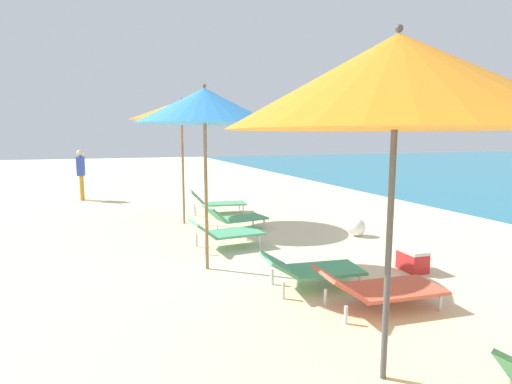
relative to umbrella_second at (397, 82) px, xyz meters
name	(u,v)px	position (x,y,z in m)	size (l,w,h in m)	color
umbrella_second	(397,82)	(0.00, 0.00, 0.00)	(2.58, 2.58, 2.79)	#4C4C51
lounger_second_shoreside	(378,287)	(0.80, 1.15, -2.12)	(1.51, 0.72, 0.50)	#D8593F
umbrella_third	(205,106)	(-0.74, 3.20, 0.03)	(1.97, 1.97, 2.72)	olive
lounger_third_shoreside	(225,232)	(-0.17, 4.23, -2.09)	(1.30, 0.73, 0.53)	#4CA572
lounger_third_inland	(311,269)	(0.37, 1.97, -2.11)	(1.35, 0.73, 0.48)	#4CA572
umbrella_farthest	(181,110)	(-0.52, 6.50, 0.17)	(2.25, 2.25, 2.82)	olive
lounger_farthest_shoreside	(217,202)	(0.48, 7.46, -2.08)	(1.48, 0.77, 0.62)	#4CA572
lounger_farthest_inland	(234,217)	(0.38, 5.53, -2.10)	(1.40, 0.81, 0.56)	#4CA572
person_walking_mid	(81,170)	(-2.94, 10.99, -1.43)	(0.23, 0.37, 1.57)	orange
beach_ball	(357,227)	(2.53, 4.17, -2.20)	(0.35, 0.35, 0.35)	white
cooler_box	(412,260)	(2.10, 2.09, -2.21)	(0.30, 0.43, 0.32)	red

